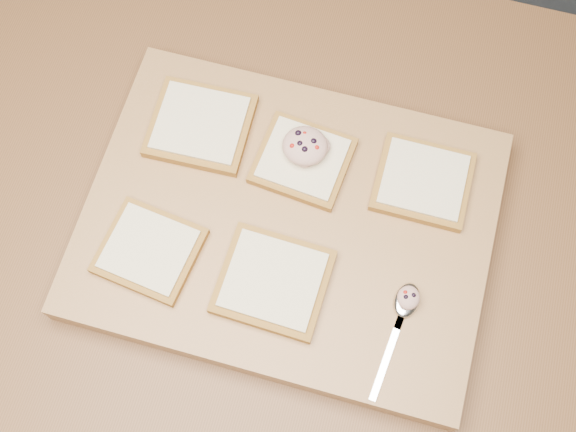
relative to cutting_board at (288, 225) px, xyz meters
The scene contains 11 objects.
ground 0.92m from the cutting_board, 67.87° to the left, with size 4.00×4.00×0.00m, color #515459.
island_counter 0.47m from the cutting_board, 67.87° to the left, with size 2.00×0.80×0.90m.
cutting_board is the anchor object (origin of this frame).
bread_far_left 0.18m from the cutting_board, 147.25° to the left, with size 0.14×0.12×0.02m.
bread_far_center 0.09m from the cutting_board, 91.73° to the left, with size 0.13×0.12×0.02m.
bread_far_right 0.19m from the cutting_board, 31.28° to the left, with size 0.12×0.11×0.02m.
bread_near_left 0.18m from the cutting_board, 150.17° to the right, with size 0.13×0.12×0.02m.
bread_near_center 0.09m from the cutting_board, 86.69° to the right, with size 0.14×0.13×0.02m.
tuna_salad_dollop 0.11m from the cutting_board, 91.72° to the left, with size 0.06×0.06×0.03m.
spoon 0.19m from the cutting_board, 24.34° to the right, with size 0.04×0.15×0.01m.
spoon_salad 0.19m from the cutting_board, 21.00° to the right, with size 0.03×0.03×0.02m.
Camera 1 is at (0.07, -0.36, 1.82)m, focal length 45.00 mm.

